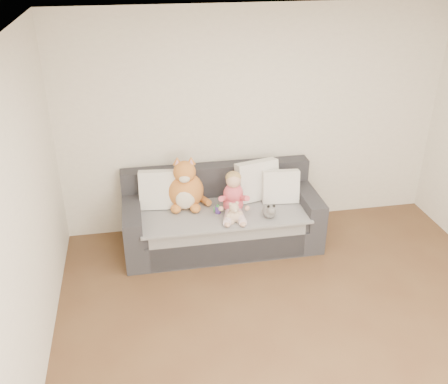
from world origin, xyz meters
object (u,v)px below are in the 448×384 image
at_px(plush_cat, 185,188).
at_px(toddler, 233,196).
at_px(sippy_cup, 218,208).
at_px(teddy_bear, 234,214).
at_px(sofa, 221,218).

bearing_deg(plush_cat, toddler, -18.83).
bearing_deg(toddler, sippy_cup, -178.42).
bearing_deg(teddy_bear, sofa, 91.55).
bearing_deg(sofa, sippy_cup, -111.70).
relative_size(toddler, plush_cat, 0.79).
xyz_separation_m(toddler, sippy_cup, (-0.17, 0.02, -0.14)).
bearing_deg(plush_cat, sofa, -3.16).
height_order(sofa, sippy_cup, sofa).
distance_m(sofa, teddy_bear, 0.45).
bearing_deg(toddler, teddy_bear, -91.59).
height_order(plush_cat, sippy_cup, plush_cat).
bearing_deg(sippy_cup, plush_cat, 145.70).
height_order(teddy_bear, sippy_cup, teddy_bear).
height_order(sofa, plush_cat, plush_cat).
height_order(plush_cat, teddy_bear, plush_cat).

